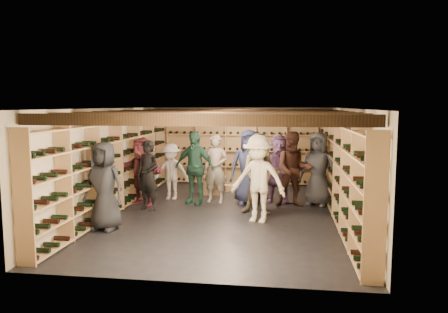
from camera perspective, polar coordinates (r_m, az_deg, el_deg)
ground at (r=10.15m, az=0.08°, el=-7.39°), size 8.00×8.00×0.00m
walls at (r=9.92m, az=0.08°, el=-0.65°), size 5.52×8.02×2.40m
ceiling at (r=9.84m, az=0.08°, el=6.29°), size 5.50×8.00×0.01m
ceiling_joists at (r=9.84m, az=0.08°, el=5.48°), size 5.40×7.12×0.18m
wine_rack_left at (r=10.59m, az=-13.83°, el=-1.06°), size 0.32×7.50×2.15m
wine_rack_right at (r=9.93m, az=14.95°, el=-1.61°), size 0.32×7.50×2.15m
wine_rack_back at (r=13.72m, az=2.24°, el=0.87°), size 4.70×0.30×2.15m
crate_stack_left at (r=11.72m, az=3.61°, el=-3.78°), size 0.55×0.42×0.68m
crate_stack_right at (r=12.15m, az=-1.49°, el=-3.80°), size 0.54×0.39×0.51m
crate_loose at (r=12.77m, az=1.15°, el=-4.05°), size 0.58×0.48×0.17m
person_0 at (r=8.96m, az=-15.39°, el=-3.73°), size 0.95×0.71×1.77m
person_1 at (r=10.43m, az=-9.90°, el=-2.45°), size 0.71×0.60×1.66m
person_2 at (r=9.94m, az=4.76°, el=-2.31°), size 0.94×0.75×1.84m
person_3 at (r=9.26m, az=4.51°, el=-2.93°), size 1.34×0.98×1.85m
person_5 at (r=10.97m, az=-10.68°, el=-1.91°), size 1.64×1.11×1.70m
person_6 at (r=10.93m, az=3.22°, el=-1.36°), size 0.99×0.71×1.88m
person_7 at (r=11.10m, az=-1.10°, el=-1.60°), size 0.69×0.51×1.73m
person_8 at (r=10.75m, az=9.09°, el=-1.66°), size 0.95×0.76×1.84m
person_9 at (r=11.56m, az=-6.92°, el=-1.96°), size 0.97×0.59×1.48m
person_10 at (r=10.98m, az=-3.89°, el=-1.46°), size 1.15×0.72×1.83m
person_11 at (r=11.17m, az=7.17°, el=-1.58°), size 1.65×0.63×1.74m
person_12 at (r=11.00m, az=12.20°, el=-1.58°), size 1.05×0.88×1.83m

